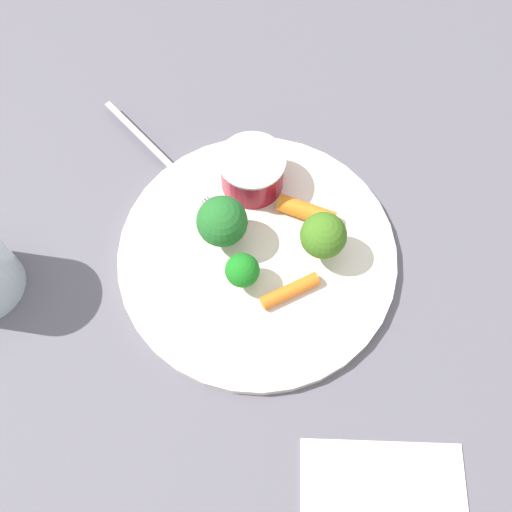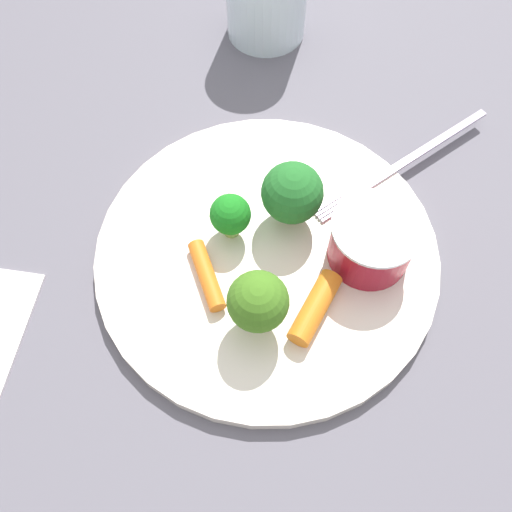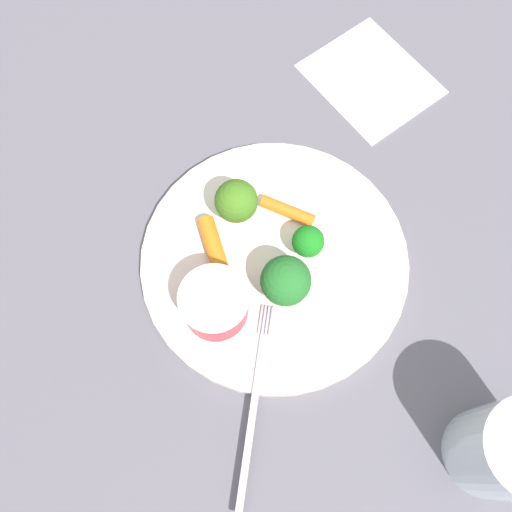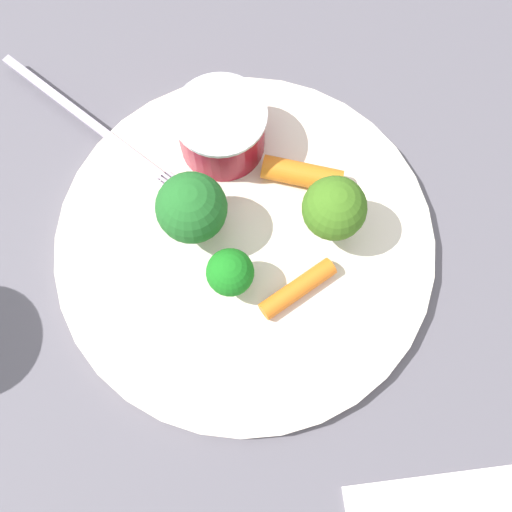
{
  "view_description": "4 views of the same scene",
  "coord_description": "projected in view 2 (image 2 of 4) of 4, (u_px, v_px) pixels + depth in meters",
  "views": [
    {
      "loc": [
        0.05,
        0.23,
        0.52
      ],
      "look_at": [
        0.0,
        0.01,
        0.02
      ],
      "focal_mm": 40.35,
      "sensor_mm": 36.0,
      "label": 1
    },
    {
      "loc": [
        -0.21,
        0.03,
        0.4
      ],
      "look_at": [
        -0.01,
        0.01,
        0.03
      ],
      "focal_mm": 39.35,
      "sensor_mm": 36.0,
      "label": 2
    },
    {
      "loc": [
        0.11,
        -0.17,
        0.56
      ],
      "look_at": [
        -0.02,
        -0.01,
        0.02
      ],
      "focal_mm": 40.65,
      "sensor_mm": 36.0,
      "label": 3
    },
    {
      "loc": [
        0.04,
        0.13,
        0.4
      ],
      "look_at": [
        -0.0,
        0.02,
        0.02
      ],
      "focal_mm": 41.26,
      "sensor_mm": 36.0,
      "label": 4
    }
  ],
  "objects": [
    {
      "name": "broccoli_floret_0",
      "position": [
        292.0,
        193.0,
        0.42
      ],
      "size": [
        0.05,
        0.05,
        0.06
      ],
      "color": "#9AA96C",
      "rests_on": "plate"
    },
    {
      "name": "broccoli_floret_1",
      "position": [
        258.0,
        302.0,
        0.38
      ],
      "size": [
        0.04,
        0.04,
        0.06
      ],
      "color": "#85BE74",
      "rests_on": "plate"
    },
    {
      "name": "ground_plane",
      "position": [
        267.0,
        258.0,
        0.45
      ],
      "size": [
        2.4,
        2.4,
        0.0
      ],
      "primitive_type": "plane",
      "color": "#5C5862"
    },
    {
      "name": "broccoli_floret_2",
      "position": [
        230.0,
        215.0,
        0.43
      ],
      "size": [
        0.03,
        0.03,
        0.04
      ],
      "color": "#91B75C",
      "rests_on": "plate"
    },
    {
      "name": "fork",
      "position": [
        402.0,
        164.0,
        0.48
      ],
      "size": [
        0.1,
        0.17,
        0.0
      ],
      "color": "#BDAEC7",
      "rests_on": "plate"
    },
    {
      "name": "plate",
      "position": [
        267.0,
        254.0,
        0.44
      ],
      "size": [
        0.27,
        0.27,
        0.01
      ],
      "primitive_type": "cylinder",
      "color": "silver",
      "rests_on": "ground_plane"
    },
    {
      "name": "carrot_stick_0",
      "position": [
        315.0,
        308.0,
        0.41
      ],
      "size": [
        0.06,
        0.05,
        0.02
      ],
      "primitive_type": "cylinder",
      "rotation": [
        1.57,
        0.0,
        4.1
      ],
      "color": "orange",
      "rests_on": "plate"
    },
    {
      "name": "sauce_cup",
      "position": [
        372.0,
        241.0,
        0.42
      ],
      "size": [
        0.07,
        0.07,
        0.04
      ],
      "color": "maroon",
      "rests_on": "plate"
    },
    {
      "name": "carrot_stick_1",
      "position": [
        207.0,
        275.0,
        0.42
      ],
      "size": [
        0.06,
        0.03,
        0.01
      ],
      "primitive_type": "cylinder",
      "rotation": [
        1.57,
        0.0,
        4.95
      ],
      "color": "orange",
      "rests_on": "plate"
    }
  ]
}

